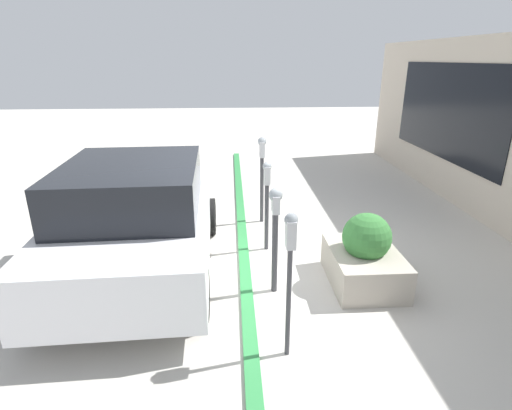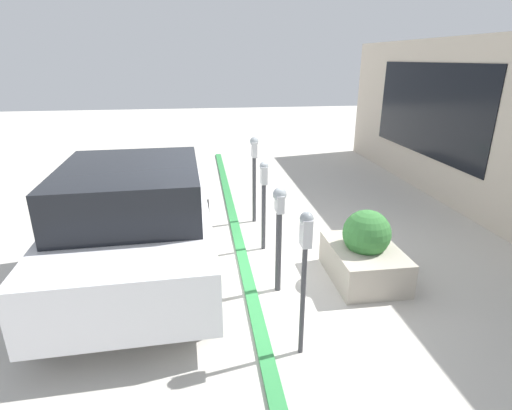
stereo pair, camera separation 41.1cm
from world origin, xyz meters
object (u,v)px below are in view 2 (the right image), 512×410
parking_meter_middle (264,192)px  parking_meter_second (279,222)px  planter_box (365,253)px  parking_meter_nearest (305,254)px  parked_car_front (136,221)px  parking_meter_fourth (254,164)px

parking_meter_middle → parking_meter_second: bearing=179.8°
planter_box → parking_meter_nearest: bearing=137.6°
parking_meter_middle → planter_box: bearing=-131.9°
parking_meter_second → parking_meter_middle: size_ratio=0.99×
parking_meter_second → parking_meter_middle: parking_meter_middle is taller
parking_meter_middle → parked_car_front: bearing=107.9°
parking_meter_nearest → parked_car_front: parked_car_front is taller
parking_meter_middle → parking_meter_fourth: bearing=-0.6°
parking_meter_nearest → parking_meter_middle: parking_meter_nearest is taller
parking_meter_second → parking_meter_fourth: (2.39, -0.02, 0.13)m
parking_meter_second → parking_meter_nearest: bearing=-179.7°
planter_box → parking_meter_second: bearing=96.0°
parking_meter_second → planter_box: 1.37m
parking_meter_middle → planter_box: (-1.10, -1.23, -0.58)m
parking_meter_nearest → planter_box: (1.34, -1.22, -0.75)m
parking_meter_middle → planter_box: size_ratio=1.18×
parking_meter_nearest → planter_box: parking_meter_nearest is taller
parking_meter_second → parking_meter_middle: (1.23, -0.00, -0.01)m
parking_meter_fourth → parked_car_front: (-1.75, 1.85, -0.27)m
parking_meter_nearest → parking_meter_fourth: (3.60, -0.01, -0.04)m
parking_meter_second → parking_meter_fourth: 2.39m
planter_box → parked_car_front: (0.51, 3.06, 0.44)m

